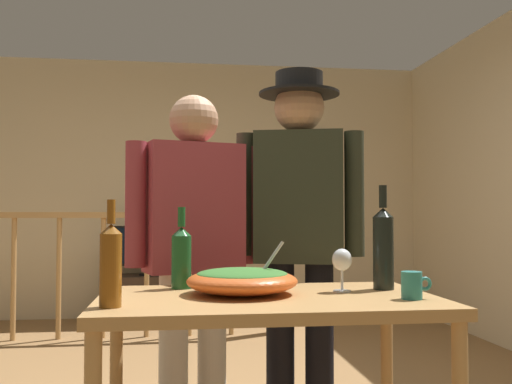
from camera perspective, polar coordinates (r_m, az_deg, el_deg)
The scene contains 14 objects.
back_wall at distance 6.29m, azimuth -6.39°, elevation 0.32°, with size 5.03×0.10×2.69m, color beige.
framed_picture at distance 6.43m, azimuth 5.80°, elevation 4.15°, with size 0.41×0.03×0.44m, color #C6ACAF.
stair_railing at distance 5.26m, azimuth -10.04°, elevation -6.42°, with size 3.07×0.10×1.14m.
tv_console at distance 6.00m, azimuth -10.31°, elevation -10.18°, with size 0.90×0.40×0.47m, color #38281E.
flat_screen_tv at distance 5.91m, azimuth -10.29°, elevation -5.23°, with size 0.70×0.12×0.49m.
serving_table at distance 2.10m, azimuth 1.14°, elevation -12.53°, with size 1.18×0.72×0.79m.
salad_bowl at distance 2.12m, azimuth -1.36°, elevation -8.52°, with size 0.40×0.40×0.20m.
wine_glass at distance 2.20m, azimuth 8.37°, elevation -6.72°, with size 0.07×0.07×0.16m.
wine_bottle_green at distance 2.29m, azimuth -7.28°, elevation -6.18°, with size 0.08×0.08×0.31m.
wine_bottle_dark at distance 2.30m, azimuth 12.29°, elevation -5.21°, with size 0.08×0.08×0.40m.
wine_bottle_amber at distance 1.88m, azimuth -13.96°, elevation -6.75°, with size 0.07×0.07×0.33m.
mug_teal at distance 2.07m, azimuth 14.98°, elevation -8.77°, with size 0.11×0.07×0.09m.
person_standing_left at distance 2.66m, azimuth -6.12°, elevation -4.61°, with size 0.60×0.33×1.61m.
person_standing_right at distance 2.72m, azimuth 4.25°, elevation -2.78°, with size 0.57×0.38×1.73m.
Camera 1 is at (-0.13, -3.14, 1.07)m, focal length 41.09 mm.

